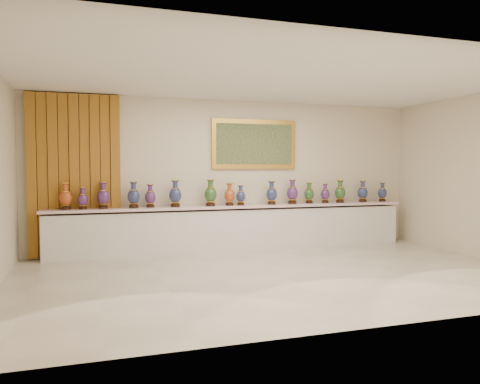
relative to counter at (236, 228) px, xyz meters
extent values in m
plane|color=beige|center=(0.00, -2.27, -0.44)|extent=(8.00, 8.00, 0.00)
plane|color=beige|center=(0.00, 0.23, 1.06)|extent=(8.00, 0.00, 8.00)
plane|color=white|center=(0.00, -2.27, 2.56)|extent=(8.00, 8.00, 0.00)
cube|color=#A56F23|center=(-3.03, 0.17, 1.06)|extent=(1.64, 0.14, 2.95)
cube|color=gold|center=(0.45, 0.19, 1.69)|extent=(1.80, 0.06, 1.00)
cube|color=#1C381E|center=(0.45, 0.16, 1.69)|extent=(1.62, 0.02, 0.82)
cube|color=white|center=(0.00, 0.00, -0.03)|extent=(7.20, 0.42, 0.81)
cube|color=#FFD6DE|center=(0.00, -0.02, 0.44)|extent=(7.28, 0.48, 0.05)
cylinder|color=black|center=(-3.18, -0.04, 0.49)|extent=(0.17, 0.17, 0.05)
cone|color=gold|center=(-3.18, -0.04, 0.54)|extent=(0.15, 0.15, 0.03)
ellipsoid|color=maroon|center=(-3.18, -0.04, 0.67)|extent=(0.24, 0.24, 0.28)
cylinder|color=gold|center=(-3.18, -0.04, 0.79)|extent=(0.15, 0.15, 0.01)
cylinder|color=maroon|center=(-3.18, -0.04, 0.85)|extent=(0.09, 0.09, 0.10)
cone|color=maroon|center=(-3.18, -0.04, 0.92)|extent=(0.15, 0.15, 0.04)
cylinder|color=gold|center=(-3.18, -0.04, 0.94)|extent=(0.16, 0.16, 0.01)
cylinder|color=black|center=(-2.89, -0.04, 0.48)|extent=(0.14, 0.14, 0.04)
cone|color=gold|center=(-2.89, -0.04, 0.53)|extent=(0.12, 0.12, 0.03)
ellipsoid|color=#270E49|center=(-2.89, -0.04, 0.63)|extent=(0.21, 0.21, 0.23)
cylinder|color=gold|center=(-2.89, -0.04, 0.73)|extent=(0.12, 0.12, 0.01)
cylinder|color=#270E49|center=(-2.89, -0.04, 0.78)|extent=(0.07, 0.07, 0.08)
cone|color=#270E49|center=(-2.89, -0.04, 0.84)|extent=(0.12, 0.12, 0.03)
cylinder|color=gold|center=(-2.89, -0.04, 0.85)|extent=(0.13, 0.13, 0.01)
cylinder|color=black|center=(-2.54, 0.00, 0.49)|extent=(0.17, 0.17, 0.05)
cone|color=gold|center=(-2.54, 0.00, 0.54)|extent=(0.15, 0.15, 0.03)
ellipsoid|color=#270E49|center=(-2.54, 0.00, 0.68)|extent=(0.24, 0.24, 0.28)
cylinder|color=gold|center=(-2.54, 0.00, 0.80)|extent=(0.16, 0.16, 0.01)
cylinder|color=#270E49|center=(-2.54, 0.00, 0.86)|extent=(0.09, 0.09, 0.10)
cone|color=#270E49|center=(-2.54, 0.00, 0.93)|extent=(0.16, 0.16, 0.04)
cylinder|color=gold|center=(-2.54, 0.00, 0.95)|extent=(0.16, 0.16, 0.01)
cylinder|color=black|center=(-2.00, -0.05, 0.49)|extent=(0.17, 0.17, 0.05)
cone|color=gold|center=(-2.00, -0.05, 0.54)|extent=(0.15, 0.15, 0.03)
ellipsoid|color=#0F1541|center=(-2.00, -0.05, 0.68)|extent=(0.30, 0.30, 0.28)
cylinder|color=gold|center=(-2.00, -0.05, 0.80)|extent=(0.16, 0.16, 0.01)
cylinder|color=#0F1541|center=(-2.00, -0.05, 0.86)|extent=(0.09, 0.09, 0.10)
cone|color=#0F1541|center=(-2.00, -0.05, 0.93)|extent=(0.16, 0.16, 0.04)
cylinder|color=gold|center=(-2.00, -0.05, 0.95)|extent=(0.16, 0.16, 0.01)
cylinder|color=black|center=(-1.69, 0.01, 0.49)|extent=(0.15, 0.15, 0.04)
cone|color=gold|center=(-1.69, 0.01, 0.53)|extent=(0.14, 0.14, 0.03)
ellipsoid|color=#270E49|center=(-1.69, 0.01, 0.65)|extent=(0.24, 0.24, 0.25)
cylinder|color=gold|center=(-1.69, 0.01, 0.76)|extent=(0.14, 0.14, 0.01)
cylinder|color=#270E49|center=(-1.69, 0.01, 0.82)|extent=(0.08, 0.08, 0.09)
cone|color=#270E49|center=(-1.69, 0.01, 0.88)|extent=(0.14, 0.14, 0.03)
cylinder|color=gold|center=(-1.69, 0.01, 0.90)|extent=(0.14, 0.14, 0.01)
cylinder|color=black|center=(-1.23, -0.04, 0.49)|extent=(0.18, 0.18, 0.05)
cone|color=gold|center=(-1.23, -0.04, 0.55)|extent=(0.16, 0.16, 0.03)
ellipsoid|color=#0F1541|center=(-1.23, -0.04, 0.69)|extent=(0.29, 0.29, 0.30)
cylinder|color=gold|center=(-1.23, -0.04, 0.81)|extent=(0.16, 0.16, 0.01)
cylinder|color=#0F1541|center=(-1.23, -0.04, 0.88)|extent=(0.09, 0.09, 0.11)
cone|color=#0F1541|center=(-1.23, -0.04, 0.95)|extent=(0.16, 0.16, 0.04)
cylinder|color=gold|center=(-1.23, -0.04, 0.97)|extent=(0.17, 0.17, 0.01)
cylinder|color=black|center=(-0.54, -0.05, 0.49)|extent=(0.18, 0.18, 0.05)
cone|color=gold|center=(-0.54, -0.05, 0.55)|extent=(0.16, 0.16, 0.03)
ellipsoid|color=black|center=(-0.54, -0.05, 0.69)|extent=(0.30, 0.30, 0.30)
cylinder|color=gold|center=(-0.54, -0.05, 0.82)|extent=(0.16, 0.16, 0.01)
cylinder|color=black|center=(-0.54, -0.05, 0.88)|extent=(0.10, 0.10, 0.11)
cone|color=black|center=(-0.54, -0.05, 0.96)|extent=(0.16, 0.16, 0.04)
cylinder|color=gold|center=(-0.54, -0.05, 0.98)|extent=(0.17, 0.17, 0.01)
cylinder|color=black|center=(-0.15, -0.03, 0.49)|extent=(0.16, 0.16, 0.04)
cone|color=gold|center=(-0.15, -0.03, 0.53)|extent=(0.14, 0.14, 0.03)
ellipsoid|color=maroon|center=(-0.15, -0.03, 0.66)|extent=(0.21, 0.21, 0.26)
cylinder|color=gold|center=(-0.15, -0.03, 0.77)|extent=(0.14, 0.14, 0.01)
cylinder|color=maroon|center=(-0.15, -0.03, 0.82)|extent=(0.08, 0.08, 0.09)
cone|color=maroon|center=(-0.15, -0.03, 0.88)|extent=(0.14, 0.14, 0.03)
cylinder|color=gold|center=(-0.15, -0.03, 0.90)|extent=(0.14, 0.14, 0.01)
cylinder|color=black|center=(0.08, -0.03, 0.48)|extent=(0.14, 0.14, 0.04)
cone|color=gold|center=(0.08, -0.03, 0.53)|extent=(0.12, 0.12, 0.03)
ellipsoid|color=#0F1541|center=(0.08, -0.03, 0.64)|extent=(0.21, 0.21, 0.23)
cylinder|color=gold|center=(0.08, -0.03, 0.74)|extent=(0.13, 0.13, 0.01)
cylinder|color=#0F1541|center=(0.08, -0.03, 0.79)|extent=(0.07, 0.07, 0.08)
cone|color=#0F1541|center=(0.08, -0.03, 0.84)|extent=(0.13, 0.13, 0.03)
cylinder|color=gold|center=(0.08, -0.03, 0.86)|extent=(0.13, 0.13, 0.01)
cylinder|color=black|center=(0.74, -0.04, 0.49)|extent=(0.17, 0.17, 0.05)
cone|color=gold|center=(0.74, -0.04, 0.54)|extent=(0.15, 0.15, 0.03)
ellipsoid|color=#0F1541|center=(0.74, -0.04, 0.67)|extent=(0.24, 0.24, 0.28)
cylinder|color=gold|center=(0.74, -0.04, 0.79)|extent=(0.15, 0.15, 0.01)
cylinder|color=#0F1541|center=(0.74, -0.04, 0.85)|extent=(0.09, 0.09, 0.10)
cone|color=#0F1541|center=(0.74, -0.04, 0.92)|extent=(0.15, 0.15, 0.04)
cylinder|color=gold|center=(0.74, -0.04, 0.93)|extent=(0.16, 0.16, 0.01)
cylinder|color=black|center=(1.21, -0.02, 0.49)|extent=(0.18, 0.18, 0.05)
cone|color=gold|center=(1.21, -0.02, 0.54)|extent=(0.16, 0.16, 0.03)
ellipsoid|color=#270E49|center=(1.21, -0.02, 0.68)|extent=(0.31, 0.31, 0.29)
cylinder|color=gold|center=(1.21, -0.02, 0.81)|extent=(0.16, 0.16, 0.01)
cylinder|color=#270E49|center=(1.21, -0.02, 0.87)|extent=(0.09, 0.09, 0.11)
cone|color=#270E49|center=(1.21, -0.02, 0.94)|extent=(0.16, 0.16, 0.04)
cylinder|color=gold|center=(1.21, -0.02, 0.96)|extent=(0.16, 0.16, 0.01)
cylinder|color=black|center=(1.61, 0.02, 0.49)|extent=(0.15, 0.15, 0.04)
cone|color=gold|center=(1.61, 0.02, 0.53)|extent=(0.13, 0.13, 0.03)
ellipsoid|color=black|center=(1.61, 0.02, 0.65)|extent=(0.22, 0.22, 0.25)
cylinder|color=gold|center=(1.61, 0.02, 0.76)|extent=(0.14, 0.14, 0.01)
cylinder|color=black|center=(1.61, 0.02, 0.82)|extent=(0.08, 0.08, 0.09)
cone|color=black|center=(1.61, 0.02, 0.88)|extent=(0.14, 0.14, 0.03)
cylinder|color=gold|center=(1.61, 0.02, 0.89)|extent=(0.14, 0.14, 0.01)
cylinder|color=black|center=(1.98, 0.01, 0.48)|extent=(0.14, 0.14, 0.04)
cone|color=gold|center=(1.98, 0.01, 0.53)|extent=(0.13, 0.13, 0.03)
ellipsoid|color=#270E49|center=(1.98, 0.01, 0.64)|extent=(0.24, 0.24, 0.24)
cylinder|color=gold|center=(1.98, 0.01, 0.74)|extent=(0.13, 0.13, 0.01)
cylinder|color=#270E49|center=(1.98, 0.01, 0.79)|extent=(0.08, 0.08, 0.09)
cone|color=#270E49|center=(1.98, 0.01, 0.85)|extent=(0.13, 0.13, 0.03)
cylinder|color=gold|center=(1.98, 0.01, 0.87)|extent=(0.13, 0.13, 0.01)
cylinder|color=black|center=(2.31, -0.04, 0.49)|extent=(0.17, 0.17, 0.05)
cone|color=gold|center=(2.31, -0.04, 0.54)|extent=(0.15, 0.15, 0.03)
ellipsoid|color=black|center=(2.31, -0.04, 0.67)|extent=(0.28, 0.28, 0.28)
cylinder|color=gold|center=(2.31, -0.04, 0.79)|extent=(0.15, 0.15, 0.01)
cylinder|color=black|center=(2.31, -0.04, 0.85)|extent=(0.09, 0.09, 0.10)
cone|color=black|center=(2.31, -0.04, 0.92)|extent=(0.15, 0.15, 0.04)
cylinder|color=gold|center=(2.31, -0.04, 0.94)|extent=(0.16, 0.16, 0.01)
cylinder|color=black|center=(2.89, 0.00, 0.49)|extent=(0.16, 0.16, 0.05)
cone|color=gold|center=(2.89, 0.00, 0.54)|extent=(0.14, 0.14, 0.03)
ellipsoid|color=#0F1541|center=(2.89, 0.00, 0.67)|extent=(0.28, 0.28, 0.27)
cylinder|color=gold|center=(2.89, 0.00, 0.78)|extent=(0.15, 0.15, 0.01)
cylinder|color=#0F1541|center=(2.89, 0.00, 0.84)|extent=(0.09, 0.09, 0.10)
cone|color=#0F1541|center=(2.89, 0.00, 0.91)|extent=(0.15, 0.15, 0.04)
cylinder|color=gold|center=(2.89, 0.00, 0.92)|extent=(0.15, 0.15, 0.01)
cylinder|color=black|center=(3.37, -0.03, 0.48)|extent=(0.15, 0.15, 0.04)
cone|color=gold|center=(3.37, -0.03, 0.53)|extent=(0.13, 0.13, 0.03)
ellipsoid|color=#0F1541|center=(3.37, -0.03, 0.65)|extent=(0.21, 0.21, 0.25)
cylinder|color=gold|center=(3.37, -0.03, 0.75)|extent=(0.14, 0.14, 0.01)
cylinder|color=#0F1541|center=(3.37, -0.03, 0.81)|extent=(0.08, 0.08, 0.09)
cone|color=#0F1541|center=(3.37, -0.03, 0.87)|extent=(0.14, 0.14, 0.03)
cylinder|color=gold|center=(3.37, -0.03, 0.88)|extent=(0.14, 0.14, 0.01)
camera|label=1|loc=(-2.78, -8.84, 1.21)|focal=35.00mm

